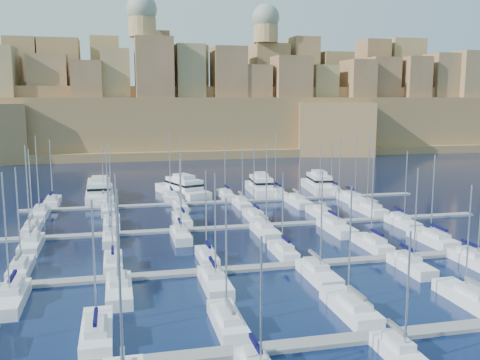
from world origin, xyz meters
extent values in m
plane|color=black|center=(0.00, 0.00, 0.00)|extent=(600.00, 600.00, 0.00)
cube|color=slate|center=(0.00, -34.00, 0.20)|extent=(84.00, 2.00, 0.40)
cube|color=slate|center=(0.00, -12.00, 0.20)|extent=(84.00, 2.00, 0.40)
cube|color=slate|center=(0.00, 10.00, 0.20)|extent=(84.00, 2.00, 0.40)
cube|color=slate|center=(0.00, 32.00, 0.20)|extent=(84.00, 2.00, 0.40)
cube|color=white|center=(-25.31, -28.32, 0.53)|extent=(2.81, 9.36, 1.67)
cube|color=silver|center=(-25.31, -29.26, 1.72)|extent=(1.97, 4.21, 0.70)
cylinder|color=#9EA0A8|center=(-25.31, -27.85, 7.19)|extent=(0.18, 0.18, 11.65)
cube|color=#080632|center=(-25.31, -29.72, 2.77)|extent=(0.35, 3.74, 0.35)
cube|color=white|center=(-13.09, -28.66, 0.52)|extent=(2.60, 8.67, 1.63)
cube|color=silver|center=(-13.09, -29.53, 1.68)|extent=(1.82, 3.90, 0.70)
cylinder|color=#9EA0A8|center=(-13.09, -28.23, 7.05)|extent=(0.18, 0.18, 11.43)
cube|color=#595B60|center=(-13.09, -29.97, 2.73)|extent=(0.35, 3.47, 0.35)
cube|color=white|center=(-0.08, -28.15, 0.54)|extent=(2.91, 9.70, 1.69)
cube|color=silver|center=(-0.08, -29.12, 1.74)|extent=(2.04, 4.37, 0.70)
cylinder|color=#9EA0A8|center=(-0.08, -27.66, 7.32)|extent=(0.18, 0.18, 11.87)
cube|color=#595B60|center=(-0.08, -29.60, 2.79)|extent=(0.35, 3.88, 0.35)
cube|color=white|center=(13.54, -28.38, 0.53)|extent=(2.77, 9.23, 1.66)
cube|color=silver|center=(13.54, -29.31, 1.71)|extent=(1.94, 4.16, 0.70)
cylinder|color=#9EA0A8|center=(13.54, -27.92, 7.15)|extent=(0.18, 0.18, 11.57)
cube|color=#595B60|center=(13.54, -29.77, 2.76)|extent=(0.35, 3.69, 0.35)
cylinder|color=#9EA0A8|center=(-23.07, -40.85, 8.76)|extent=(0.18, 0.18, 14.65)
cube|color=silver|center=(-12.70, -38.19, 1.65)|extent=(1.68, 3.59, 0.70)
cylinder|color=#9EA0A8|center=(-12.70, -39.39, 6.61)|extent=(0.18, 0.18, 10.62)
cube|color=#080632|center=(-12.70, -37.79, 2.70)|extent=(0.35, 3.19, 0.35)
cube|color=white|center=(-0.23, -38.76, 0.49)|extent=(2.25, 7.51, 1.58)
cube|color=silver|center=(-0.23, -38.01, 1.63)|extent=(1.58, 3.38, 0.70)
cylinder|color=#9EA0A8|center=(-0.23, -39.13, 6.39)|extent=(0.18, 0.18, 10.23)
cube|color=#595B60|center=(-0.23, -37.63, 2.68)|extent=(0.35, 3.01, 0.35)
cube|color=white|center=(-35.26, -6.91, 0.50)|extent=(2.46, 8.18, 1.61)
cube|color=silver|center=(-35.26, -7.73, 1.66)|extent=(1.72, 3.68, 0.70)
cylinder|color=#9EA0A8|center=(-35.26, -6.50, 7.42)|extent=(0.18, 0.18, 12.21)
cube|color=#595B60|center=(-35.26, -8.14, 2.71)|extent=(0.35, 3.27, 0.35)
cube|color=white|center=(-23.89, -7.04, 0.50)|extent=(2.37, 7.91, 1.60)
cube|color=silver|center=(-23.89, -7.83, 1.65)|extent=(1.66, 3.56, 0.70)
cylinder|color=#9EA0A8|center=(-23.89, -6.65, 5.88)|extent=(0.18, 0.18, 9.16)
cube|color=#080632|center=(-23.89, -8.23, 2.70)|extent=(0.35, 3.17, 0.35)
cube|color=white|center=(-11.47, -7.23, 0.49)|extent=(2.26, 7.54, 1.58)
cube|color=silver|center=(-11.47, -7.98, 1.63)|extent=(1.58, 3.39, 0.70)
cylinder|color=#9EA0A8|center=(-11.47, -6.85, 6.85)|extent=(0.18, 0.18, 11.14)
cube|color=#080632|center=(-11.47, -8.36, 2.68)|extent=(0.35, 3.02, 0.35)
cube|color=white|center=(-0.56, -7.03, 0.50)|extent=(2.38, 7.94, 1.60)
cube|color=silver|center=(-0.56, -7.83, 1.65)|extent=(1.67, 3.57, 0.70)
cylinder|color=#9EA0A8|center=(-0.56, -6.63, 6.54)|extent=(0.18, 0.18, 10.50)
cube|color=#080632|center=(-0.56, -8.22, 2.70)|extent=(0.35, 3.17, 0.35)
cube|color=white|center=(13.33, -6.58, 0.52)|extent=(2.65, 8.83, 1.64)
cube|color=silver|center=(13.33, -7.47, 1.69)|extent=(1.85, 3.97, 0.70)
cylinder|color=#9EA0A8|center=(13.33, -6.14, 7.95)|extent=(0.18, 0.18, 13.22)
cube|color=#080632|center=(13.33, -7.91, 2.74)|extent=(0.35, 3.53, 0.35)
cube|color=white|center=(23.67, -6.02, 0.55)|extent=(2.99, 9.97, 1.70)
cube|color=silver|center=(23.67, -7.01, 1.75)|extent=(2.09, 4.48, 0.70)
cylinder|color=#9EA0A8|center=(23.67, -5.52, 7.49)|extent=(0.18, 0.18, 12.18)
cube|color=#080632|center=(23.67, -7.51, 2.80)|extent=(0.35, 3.99, 0.35)
cube|color=white|center=(-34.52, -17.75, 0.54)|extent=(2.85, 9.51, 1.68)
cube|color=silver|center=(-34.52, -16.80, 1.73)|extent=(2.00, 4.28, 0.70)
cylinder|color=#9EA0A8|center=(-34.52, -18.23, 7.95)|extent=(0.18, 0.18, 13.14)
cube|color=#080632|center=(-34.52, -16.33, 2.78)|extent=(0.35, 3.80, 0.35)
cube|color=white|center=(-23.23, -17.76, 0.54)|extent=(2.85, 9.51, 1.68)
cube|color=silver|center=(-23.23, -16.81, 1.73)|extent=(2.00, 4.28, 0.70)
cylinder|color=#9EA0A8|center=(-23.23, -18.23, 7.69)|extent=(0.18, 0.18, 12.62)
cube|color=#595B60|center=(-23.23, -16.33, 2.78)|extent=(0.35, 3.81, 0.35)
cube|color=white|center=(-12.29, -17.69, 0.53)|extent=(2.81, 9.37, 1.67)
cube|color=silver|center=(-12.29, -16.75, 1.72)|extent=(1.97, 4.22, 0.70)
cylinder|color=#9EA0A8|center=(-12.29, -18.15, 7.53)|extent=(0.18, 0.18, 12.33)
cube|color=#080632|center=(-12.29, -16.28, 2.77)|extent=(0.35, 3.75, 0.35)
cube|color=white|center=(0.60, -17.67, 0.53)|extent=(2.80, 9.34, 1.67)
cube|color=silver|center=(0.60, -16.74, 1.72)|extent=(1.96, 4.20, 0.70)
cylinder|color=#9EA0A8|center=(0.60, -18.14, 7.49)|extent=(0.18, 0.18, 12.26)
cube|color=#595B60|center=(0.60, -16.27, 2.77)|extent=(0.35, 3.74, 0.35)
cube|color=white|center=(13.47, -17.22, 0.51)|extent=(2.53, 8.43, 1.62)
cube|color=silver|center=(13.47, -16.37, 1.67)|extent=(1.77, 3.79, 0.70)
cylinder|color=#9EA0A8|center=(13.47, -17.64, 7.38)|extent=(0.18, 0.18, 12.11)
cube|color=#080632|center=(13.47, -15.95, 2.72)|extent=(0.35, 3.37, 0.35)
cube|color=white|center=(22.76, -17.32, 0.52)|extent=(2.59, 8.63, 1.63)
cube|color=silver|center=(22.76, -16.45, 1.68)|extent=(1.81, 3.89, 0.70)
cube|color=#080632|center=(22.76, -16.02, 2.73)|extent=(0.35, 3.45, 0.35)
cube|color=white|center=(-36.93, 15.13, 0.51)|extent=(2.48, 8.26, 1.61)
cube|color=silver|center=(-36.93, 14.31, 1.66)|extent=(1.74, 3.72, 0.70)
cylinder|color=#9EA0A8|center=(-36.93, 15.54, 7.56)|extent=(0.18, 0.18, 12.49)
cube|color=#595B60|center=(-36.93, 13.89, 2.71)|extent=(0.35, 3.31, 0.35)
cube|color=white|center=(-24.16, 15.55, 0.53)|extent=(2.73, 9.11, 1.66)
cube|color=silver|center=(-24.16, 14.64, 1.71)|extent=(1.91, 4.10, 0.70)
cylinder|color=#9EA0A8|center=(-24.16, 16.01, 7.87)|extent=(0.18, 0.18, 13.03)
cube|color=#080632|center=(-24.16, 14.19, 2.76)|extent=(0.35, 3.64, 0.35)
cube|color=white|center=(-12.08, 15.48, 0.52)|extent=(2.69, 8.95, 1.65)
cube|color=silver|center=(-12.08, 14.58, 1.70)|extent=(1.88, 4.03, 0.70)
cylinder|color=#9EA0A8|center=(-12.08, 15.92, 8.30)|extent=(0.18, 0.18, 13.91)
cube|color=#080632|center=(-12.08, 14.13, 2.75)|extent=(0.35, 3.58, 0.35)
cube|color=white|center=(1.14, 15.41, 0.52)|extent=(2.65, 8.82, 1.64)
cube|color=silver|center=(1.14, 14.53, 1.69)|extent=(1.85, 3.97, 0.70)
cylinder|color=#9EA0A8|center=(1.14, 15.85, 7.59)|extent=(0.18, 0.18, 12.49)
cube|color=#080632|center=(1.14, 14.09, 2.74)|extent=(0.35, 3.53, 0.35)
cube|color=white|center=(13.90, 15.45, 0.52)|extent=(2.67, 8.90, 1.64)
cube|color=silver|center=(13.90, 14.56, 1.69)|extent=(1.87, 4.00, 0.70)
cylinder|color=#9EA0A8|center=(13.90, 15.89, 7.28)|extent=(0.18, 0.18, 11.87)
cube|color=#595B60|center=(13.90, 14.11, 2.74)|extent=(0.35, 3.56, 0.35)
cube|color=white|center=(24.15, 16.33, 0.57)|extent=(3.20, 10.67, 1.73)
cube|color=silver|center=(24.15, 15.27, 1.78)|extent=(2.24, 4.80, 0.70)
cylinder|color=#9EA0A8|center=(24.15, 16.87, 8.84)|extent=(0.18, 0.18, 14.80)
cube|color=#595B60|center=(24.15, 14.73, 2.83)|extent=(0.35, 4.27, 0.35)
cube|color=white|center=(-35.60, 4.37, 0.53)|extent=(2.78, 9.26, 1.66)
cube|color=silver|center=(-35.60, 5.30, 1.71)|extent=(1.94, 4.16, 0.70)
cylinder|color=#9EA0A8|center=(-35.60, 3.91, 8.37)|extent=(0.18, 0.18, 14.01)
cube|color=#595B60|center=(-35.60, 5.76, 2.76)|extent=(0.35, 3.70, 0.35)
cube|color=white|center=(-24.35, 5.27, 0.49)|extent=(2.24, 7.46, 1.57)
cube|color=silver|center=(-24.35, 6.02, 1.62)|extent=(1.57, 3.36, 0.70)
cylinder|color=#9EA0A8|center=(-24.35, 4.90, 5.95)|extent=(0.18, 0.18, 9.35)
cube|color=#595B60|center=(-24.35, 6.39, 2.67)|extent=(0.35, 2.98, 0.35)
cube|color=white|center=(-13.57, 4.67, 0.52)|extent=(2.60, 8.66, 1.63)
cube|color=silver|center=(-13.57, 5.53, 1.68)|extent=(1.82, 3.90, 0.70)
cylinder|color=#9EA0A8|center=(-13.57, 4.23, 6.45)|extent=(0.18, 0.18, 10.23)
cube|color=#080632|center=(-13.57, 5.97, 2.73)|extent=(0.35, 3.47, 0.35)
cube|color=white|center=(0.05, 4.23, 0.54)|extent=(2.86, 9.53, 1.68)
cube|color=silver|center=(0.05, 5.19, 1.73)|extent=(2.00, 4.29, 0.70)
cylinder|color=#9EA0A8|center=(0.05, 3.76, 8.18)|extent=(0.18, 0.18, 13.60)
cube|color=#595B60|center=(0.05, 5.66, 2.78)|extent=(0.35, 3.81, 0.35)
cube|color=white|center=(12.20, 3.81, 0.56)|extent=(3.12, 10.39, 1.72)
cube|color=silver|center=(12.20, 4.84, 1.77)|extent=(2.18, 4.68, 0.70)
cylinder|color=#9EA0A8|center=(12.20, 3.29, 8.52)|extent=(0.18, 0.18, 14.20)
cube|color=#080632|center=(12.20, 5.36, 2.82)|extent=(0.35, 4.16, 0.35)
cube|color=white|center=(24.84, 4.71, 0.51)|extent=(2.58, 8.59, 1.63)
cube|color=silver|center=(24.84, 5.57, 1.68)|extent=(1.80, 3.86, 0.70)
cylinder|color=#9EA0A8|center=(24.84, 4.28, 7.22)|extent=(0.18, 0.18, 11.77)
cube|color=#080632|center=(24.84, 6.00, 2.73)|extent=(0.35, 3.43, 0.35)
cube|color=white|center=(-36.16, 37.63, 0.53)|extent=(2.78, 9.25, 1.66)
cube|color=silver|center=(-36.16, 36.70, 1.71)|extent=(1.94, 4.16, 0.70)
cylinder|color=#9EA0A8|center=(-36.16, 38.09, 7.46)|extent=(0.18, 0.18, 12.19)
cube|color=#080632|center=(-36.16, 36.24, 2.76)|extent=(0.35, 3.70, 0.35)
cube|color=white|center=(-25.88, 37.30, 0.51)|extent=(2.58, 8.59, 1.63)
cube|color=silver|center=(-25.88, 36.44, 1.68)|extent=(1.80, 3.87, 0.70)
cylinder|color=#9EA0A8|center=(-25.88, 37.73, 6.75)|extent=(0.18, 0.18, 10.84)
cube|color=#595B60|center=(-25.88, 36.01, 2.73)|extent=(0.35, 3.44, 0.35)
cube|color=white|center=(-11.78, 37.93, 0.55)|extent=(2.96, 9.85, 1.69)
cube|color=silver|center=(-11.78, 36.94, 1.74)|extent=(2.07, 4.43, 0.70)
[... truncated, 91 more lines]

